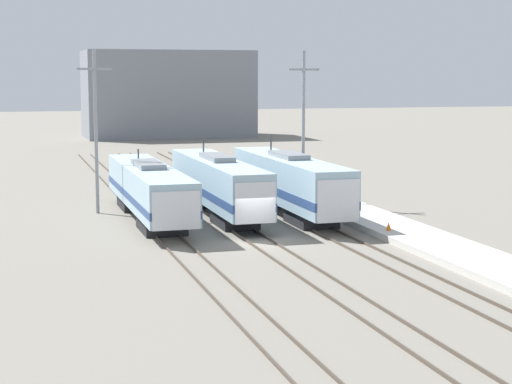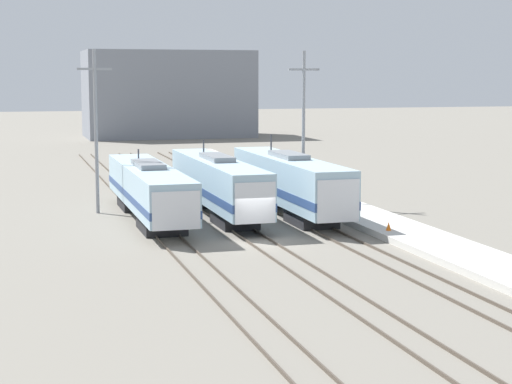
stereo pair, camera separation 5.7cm
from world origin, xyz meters
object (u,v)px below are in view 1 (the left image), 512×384
(locomotive_far_left, at_px, (149,190))
(locomotive_far_right, at_px, (290,183))
(catenary_tower_left, at_px, (96,127))
(catenary_tower_right, at_px, (303,124))
(traffic_cone, at_px, (389,226))
(locomotive_center, at_px, (219,185))

(locomotive_far_left, height_order, locomotive_far_right, locomotive_far_right)
(catenary_tower_left, xyz_separation_m, catenary_tower_right, (15.44, 0.00, 0.00))
(catenary_tower_left, bearing_deg, traffic_cone, -41.55)
(locomotive_far_right, height_order, traffic_cone, locomotive_far_right)
(locomotive_far_left, xyz_separation_m, catenary_tower_left, (-3.10, 3.92, 4.10))
(locomotive_center, bearing_deg, locomotive_far_left, -176.31)
(traffic_cone, bearing_deg, catenary_tower_left, 138.45)
(locomotive_center, height_order, traffic_cone, locomotive_center)
(locomotive_far_left, height_order, catenary_tower_left, catenary_tower_left)
(catenary_tower_right, bearing_deg, locomotive_far_right, -119.03)
(catenary_tower_right, distance_m, traffic_cone, 15.18)
(catenary_tower_right, bearing_deg, catenary_tower_left, 180.00)
(locomotive_far_left, bearing_deg, catenary_tower_left, 128.29)
(locomotive_far_left, height_order, catenary_tower_right, catenary_tower_right)
(locomotive_center, relative_size, catenary_tower_left, 1.67)
(locomotive_center, distance_m, catenary_tower_right, 9.16)
(catenary_tower_left, relative_size, traffic_cone, 22.20)
(catenary_tower_right, bearing_deg, locomotive_far_left, -162.38)
(locomotive_far_left, relative_size, catenary_tower_right, 1.73)
(locomotive_center, bearing_deg, locomotive_far_right, -10.87)
(catenary_tower_left, relative_size, catenary_tower_right, 1.00)
(locomotive_far_right, height_order, catenary_tower_left, catenary_tower_left)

